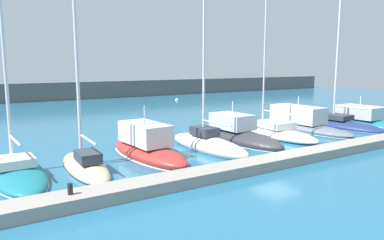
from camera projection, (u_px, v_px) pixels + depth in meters
The scene contains 14 objects.
ground_plane at pixel (277, 153), 22.69m from camera, with size 120.00×120.00×0.00m, color #236084.
dock_pier at pixel (304, 156), 20.87m from camera, with size 36.60×1.42×0.54m, color gray.
breakwater_seawall at pixel (83, 90), 58.18m from camera, with size 108.00×2.58×2.76m, color #5B5651.
sailboat_teal_nearest at pixel (15, 169), 17.89m from camera, with size 2.95×8.05×16.74m.
sailboat_sand_second at pixel (85, 165), 18.99m from camera, with size 2.01×6.50×11.38m.
motorboat_red_third at pixel (147, 147), 21.64m from camera, with size 2.96×7.78×3.31m.
sailboat_ivory_fourth at pixel (208, 143), 23.41m from camera, with size 2.40×7.41×15.33m.
motorboat_charcoal_fifth at pixel (239, 135), 26.03m from camera, with size 2.90×8.07×3.23m.
sailboat_white_sixth at pixel (271, 130), 28.33m from camera, with size 3.22×9.22×17.43m.
motorboat_slate_seventh at pixel (300, 122), 30.81m from camera, with size 3.03×9.80×3.01m.
sailboat_navy_eighth at pixel (340, 124), 31.84m from camera, with size 3.12×8.04×15.89m.
motorboat_teal_ninth at pixel (359, 120), 33.64m from camera, with size 3.19×9.58×2.99m.
mooring_buoy_white at pixel (177, 100), 56.18m from camera, with size 0.56×0.56×0.56m, color white.
dock_bollard at pixel (70, 189), 13.88m from camera, with size 0.20×0.20×0.44m, color black.
Camera 1 is at (-16.28, -15.88, 5.47)m, focal length 33.93 mm.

